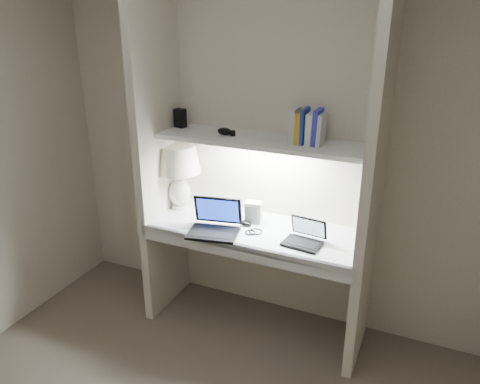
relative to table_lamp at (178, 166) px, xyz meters
The scene contains 17 objects.
back_wall 0.68m from the table_lamp, 15.98° to the left, with size 3.20×0.01×2.50m, color beige.
alcove_panel_left 0.20m from the table_lamp, 134.46° to the right, with size 0.06×0.55×2.50m, color beige.
alcove_panel_right 1.38m from the table_lamp, ahead, with size 0.06×0.55×2.50m, color beige.
desk 0.73m from the table_lamp, ahead, with size 1.40×0.55×0.04m, color white.
desk_apron 0.82m from the table_lamp, 28.79° to the right, with size 1.46×0.03×0.10m, color silver.
shelf 0.69m from the table_lamp, ahead, with size 1.40×0.36×0.03m, color silver.
strip_light 0.68m from the table_lamp, ahead, with size 0.60×0.04×0.01m, color white.
table_lamp is the anchor object (origin of this frame).
laptop_main 0.55m from the table_lamp, 30.98° to the right, with size 0.37×0.34×0.22m.
laptop_netbook 1.05m from the table_lamp, ahead, with size 0.25×0.23×0.15m.
speaker 0.64m from the table_lamp, ahead, with size 0.11×0.08×0.15m, color silver.
mouse 0.65m from the table_lamp, ahead, with size 0.09×0.06×0.03m, color black.
cable_coil 0.75m from the table_lamp, 12.87° to the right, with size 0.09×0.09×0.01m, color black.
sticky_note 0.40m from the table_lamp, ahead, with size 0.07×0.07×0.00m, color #ECFF35.
book_row 1.00m from the table_lamp, ahead, with size 0.21×0.15×0.22m.
shelf_box 0.34m from the table_lamp, 90.00° to the left, with size 0.08×0.05×0.13m, color black.
shelf_gadget 0.48m from the table_lamp, ahead, with size 0.11×0.08×0.05m, color black.
Camera 1 is at (1.05, -1.41, 2.16)m, focal length 35.00 mm.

